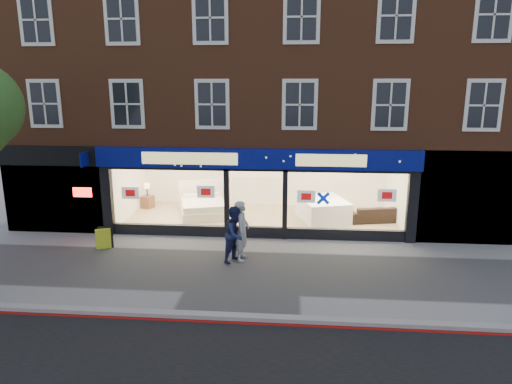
# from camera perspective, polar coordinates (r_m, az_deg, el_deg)

# --- Properties ---
(ground) EXTENTS (120.00, 120.00, 0.00)m
(ground) POSITION_cam_1_polar(r_m,az_deg,el_deg) (13.96, -1.11, -9.80)
(ground) COLOR gray
(ground) RESTS_ON ground
(kerb_line) EXTENTS (60.00, 0.10, 0.01)m
(kerb_line) POSITION_cam_1_polar(r_m,az_deg,el_deg) (11.19, -2.82, -16.03)
(kerb_line) COLOR #8C0A07
(kerb_line) RESTS_ON ground
(kerb_stone) EXTENTS (60.00, 0.25, 0.12)m
(kerb_stone) POSITION_cam_1_polar(r_m,az_deg,el_deg) (11.34, -2.68, -15.30)
(kerb_stone) COLOR gray
(kerb_stone) RESTS_ON ground
(showroom_floor) EXTENTS (11.00, 4.50, 0.10)m
(showroom_floor) POSITION_cam_1_polar(r_m,az_deg,el_deg) (18.86, 0.54, -3.37)
(showroom_floor) COLOR tan
(showroom_floor) RESTS_ON ground
(building) EXTENTS (19.00, 8.26, 10.30)m
(building) POSITION_cam_1_polar(r_m,az_deg,el_deg) (19.76, 0.91, 16.83)
(building) COLOR brown
(building) RESTS_ON ground
(display_bed) EXTENTS (2.45, 2.71, 1.29)m
(display_bed) POSITION_cam_1_polar(r_m,az_deg,el_deg) (19.27, -6.64, -1.83)
(display_bed) COLOR white
(display_bed) RESTS_ON showroom_floor
(bedside_table) EXTENTS (0.57, 0.57, 0.55)m
(bedside_table) POSITION_cam_1_polar(r_m,az_deg,el_deg) (20.81, -13.37, -1.19)
(bedside_table) COLOR brown
(bedside_table) RESTS_ON showroom_floor
(mattress_stack) EXTENTS (2.24, 2.54, 0.85)m
(mattress_stack) POSITION_cam_1_polar(r_m,az_deg,el_deg) (18.70, 8.33, -2.15)
(mattress_stack) COLOR white
(mattress_stack) RESTS_ON showroom_floor
(sofa) EXTENTS (2.24, 1.25, 0.62)m
(sofa) POSITION_cam_1_polar(r_m,az_deg,el_deg) (18.90, 14.57, -2.64)
(sofa) COLOR black
(sofa) RESTS_ON showroom_floor
(a_board) EXTENTS (0.59, 0.50, 0.78)m
(a_board) POSITION_cam_1_polar(r_m,az_deg,el_deg) (16.38, -18.42, -5.48)
(a_board) COLOR yellow
(a_board) RESTS_ON ground
(pedestrian_grey) EXTENTS (0.53, 0.75, 1.93)m
(pedestrian_grey) POSITION_cam_1_polar(r_m,az_deg,el_deg) (14.47, -1.78, -4.85)
(pedestrian_grey) COLOR #A3A5AA
(pedestrian_grey) RESTS_ON ground
(pedestrian_blue) EXTENTS (1.04, 1.10, 1.80)m
(pedestrian_blue) POSITION_cam_1_polar(r_m,az_deg,el_deg) (14.36, -2.53, -5.28)
(pedestrian_blue) COLOR #1A1F49
(pedestrian_blue) RESTS_ON ground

